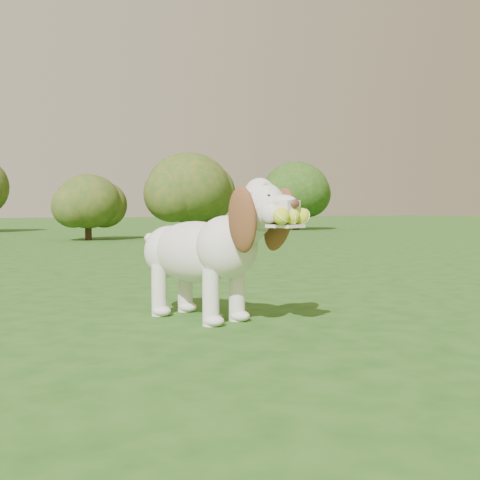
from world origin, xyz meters
name	(u,v)px	position (x,y,z in m)	size (l,w,h in m)	color
ground	(90,317)	(0.00, 0.00, 0.00)	(80.00, 80.00, 0.00)	#1E4D16
dog	(209,246)	(0.58, -0.39, 0.42)	(0.68, 1.19, 0.79)	white
shrub_d	(188,188)	(4.00, 8.38, 1.07)	(1.76, 1.76, 1.82)	#382314
shrub_h	(296,190)	(8.80, 11.76, 1.19)	(1.95, 1.95, 2.02)	#382314
shrub_c	(88,201)	(1.92, 8.60, 0.78)	(1.28, 1.28, 1.33)	#382314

